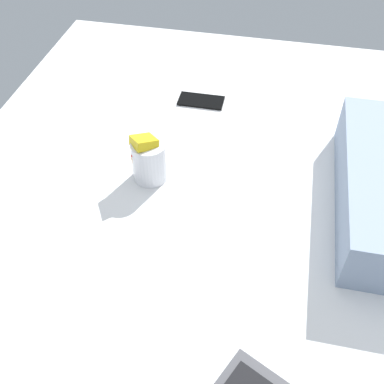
{
  "coord_description": "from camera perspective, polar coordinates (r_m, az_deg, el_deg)",
  "views": [
    {
      "loc": [
        72.9,
        11.58,
        101.33
      ],
      "look_at": [
        -0.58,
        -4.05,
        24.0
      ],
      "focal_mm": 43.09,
      "sensor_mm": 36.0,
      "label": 1
    }
  ],
  "objects": [
    {
      "name": "snack_cup",
      "position": [
        1.17,
        -5.37,
        4.06
      ],
      "size": [
        9.0,
        9.56,
        13.72
      ],
      "color": "silver",
      "rests_on": "bed_mattress"
    },
    {
      "name": "cell_phone",
      "position": [
        1.46,
        1.14,
        11.23
      ],
      "size": [
        6.91,
        14.05,
        0.8
      ],
      "primitive_type": "cube",
      "rotation": [
        0.0,
        0.0,
        3.15
      ],
      "color": "black",
      "rests_on": "bed_mattress"
    },
    {
      "name": "bed_mattress",
      "position": [
        1.18,
        1.87,
        -5.56
      ],
      "size": [
        180.0,
        140.0,
        18.0
      ],
      "primitive_type": "cube",
      "color": "white",
      "rests_on": "ground"
    }
  ]
}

